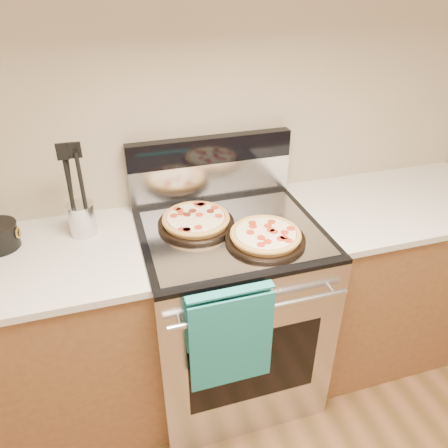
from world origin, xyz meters
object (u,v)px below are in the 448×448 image
object	(u,v)px
pepperoni_pizza_back	(196,220)
pepperoni_pizza_front	(265,236)
utensil_crock	(82,219)
range_body	(230,313)

from	to	relation	value
pepperoni_pizza_back	pepperoni_pizza_front	world-z (taller)	same
pepperoni_pizza_back	utensil_crock	size ratio (longest dim) A/B	2.33
pepperoni_pizza_front	utensil_crock	size ratio (longest dim) A/B	2.31
range_body	pepperoni_pizza_back	size ratio (longest dim) A/B	2.81
range_body	pepperoni_pizza_back	world-z (taller)	pepperoni_pizza_back
pepperoni_pizza_back	pepperoni_pizza_front	xyz separation A→B (m)	(0.24, -0.20, -0.00)
pepperoni_pizza_back	range_body	bearing A→B (deg)	-27.88
pepperoni_pizza_back	pepperoni_pizza_front	distance (m)	0.31
pepperoni_pizza_front	pepperoni_pizza_back	bearing A→B (deg)	139.82
pepperoni_pizza_back	utensil_crock	bearing A→B (deg)	168.14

